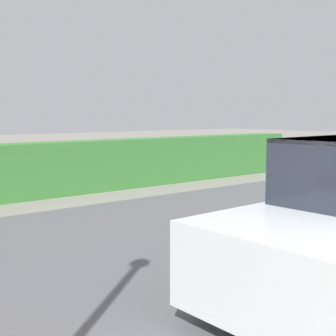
% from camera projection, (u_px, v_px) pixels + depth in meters
% --- Properties ---
extents(road_strip, '(28.00, 6.94, 0.01)m').
position_uv_depth(road_strip, '(145.00, 258.00, 5.93)').
color(road_strip, '#5B5B60').
rests_on(road_strip, ground).
extents(garden_hedge, '(15.38, 0.76, 1.19)m').
position_uv_depth(garden_hedge, '(53.00, 169.00, 10.44)').
color(garden_hedge, '#3D7F38').
rests_on(garden_hedge, ground).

